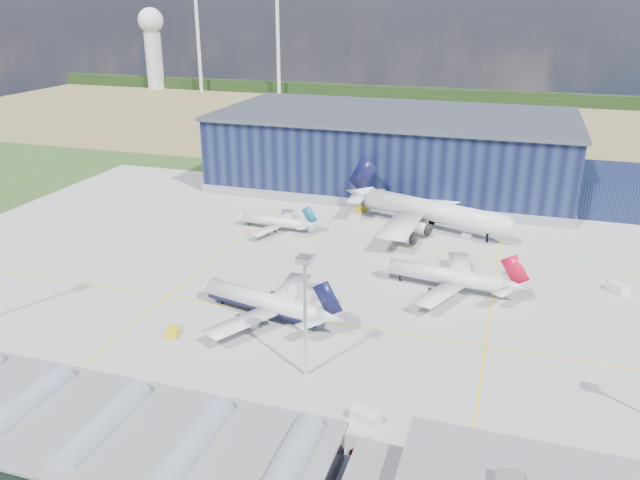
{
  "coord_description": "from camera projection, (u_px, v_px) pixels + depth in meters",
  "views": [
    {
      "loc": [
        41.57,
        -119.91,
        62.98
      ],
      "look_at": [
        -2.66,
        17.66,
        6.83
      ],
      "focal_mm": 35.0,
      "sensor_mm": 36.0,
      "label": 1
    }
  ],
  "objects": [
    {
      "name": "car_a",
      "position": [
        361.0,
        455.0,
        91.19
      ],
      "size": [
        3.66,
        2.32,
        1.16
      ],
      "primitive_type": "imported",
      "rotation": [
        0.0,
        0.0,
        1.27
      ],
      "color": "#99999E",
      "rests_on": "ground"
    },
    {
      "name": "airstair",
      "position": [
        300.0,
        300.0,
        135.36
      ],
      "size": [
        4.4,
        6.07,
        3.61
      ],
      "primitive_type": "cube",
      "rotation": [
        0.0,
        0.0,
        -0.43
      ],
      "color": "silver",
      "rests_on": "ground"
    },
    {
      "name": "farmland",
      "position": [
        439.0,
        123.0,
        336.29
      ],
      "size": [
        600.0,
        220.0,
        0.01
      ],
      "primitive_type": "cube",
      "color": "olive",
      "rests_on": "ground"
    },
    {
      "name": "gse_tug_c",
      "position": [
        361.0,
        209.0,
        196.75
      ],
      "size": [
        3.03,
        3.97,
        1.54
      ],
      "primitive_type": "cube",
      "rotation": [
        0.0,
        0.0,
        -0.26
      ],
      "color": "gold",
      "rests_on": "ground"
    },
    {
      "name": "airliner_red",
      "position": [
        446.0,
        268.0,
        142.08
      ],
      "size": [
        38.7,
        38.06,
        11.22
      ],
      "primitive_type": null,
      "rotation": [
        0.0,
        0.0,
        3.0
      ],
      "color": "silver",
      "rests_on": "ground"
    },
    {
      "name": "airliner_widebody",
      "position": [
        433.0,
        200.0,
        178.48
      ],
      "size": [
        69.55,
        68.81,
        17.92
      ],
      "primitive_type": null,
      "rotation": [
        0.0,
        0.0,
        -0.33
      ],
      "color": "silver",
      "rests_on": "ground"
    },
    {
      "name": "treeline",
      "position": [
        456.0,
        95.0,
        405.84
      ],
      "size": [
        600.0,
        8.0,
        8.0
      ],
      "primitive_type": "cube",
      "color": "black",
      "rests_on": "ground"
    },
    {
      "name": "car_b",
      "position": [
        198.0,
        419.0,
        98.78
      ],
      "size": [
        4.07,
        1.84,
        1.3
      ],
      "primitive_type": "imported",
      "rotation": [
        0.0,
        0.0,
        1.45
      ],
      "color": "#99999E",
      "rests_on": "ground"
    },
    {
      "name": "gse_cart_b",
      "position": [
        467.0,
        235.0,
        175.78
      ],
      "size": [
        3.07,
        2.42,
        1.18
      ],
      "primitive_type": "cube",
      "rotation": [
        0.0,
        0.0,
        1.32
      ],
      "color": "silver",
      "rests_on": "ground"
    },
    {
      "name": "airliner_regional",
      "position": [
        274.0,
        216.0,
        180.04
      ],
      "size": [
        26.99,
        26.46,
        8.35
      ],
      "primitive_type": null,
      "rotation": [
        0.0,
        0.0,
        3.09
      ],
      "color": "silver",
      "rests_on": "ground"
    },
    {
      "name": "gse_tug_b",
      "position": [
        79.0,
        385.0,
        107.56
      ],
      "size": [
        2.61,
        3.22,
        1.21
      ],
      "primitive_type": "cube",
      "rotation": [
        0.0,
        0.0,
        -0.3
      ],
      "color": "gold",
      "rests_on": "ground"
    },
    {
      "name": "light_mast_center",
      "position": [
        305.0,
        298.0,
        106.01
      ],
      "size": [
        2.6,
        2.6,
        23.0
      ],
      "color": "silver",
      "rests_on": "ground"
    },
    {
      "name": "horizon_dressing",
      "position": [
        187.0,
        41.0,
        444.49
      ],
      "size": [
        440.2,
        18.0,
        70.0
      ],
      "color": "silver",
      "rests_on": "ground"
    },
    {
      "name": "gse_van_c",
      "position": [
        477.0,
        466.0,
        88.28
      ],
      "size": [
        5.29,
        3.57,
        2.32
      ],
      "primitive_type": "cube",
      "rotation": [
        0.0,
        0.0,
        1.29
      ],
      "color": "silver",
      "rests_on": "ground"
    },
    {
      "name": "airliner_navy",
      "position": [
        263.0,
        292.0,
        129.94
      ],
      "size": [
        42.3,
        41.72,
        11.58
      ],
      "primitive_type": null,
      "rotation": [
        0.0,
        0.0,
        2.92
      ],
      "color": "silver",
      "rests_on": "ground"
    },
    {
      "name": "apron",
      "position": [
        321.0,
        278.0,
        149.94
      ],
      "size": [
        220.0,
        160.0,
        0.08
      ],
      "color": "#9D9C98",
      "rests_on": "ground"
    },
    {
      "name": "glass_concourse",
      "position": [
        127.0,
        446.0,
        88.34
      ],
      "size": [
        78.0,
        23.0,
        8.6
      ],
      "color": "black",
      "rests_on": "ground"
    },
    {
      "name": "ground",
      "position": [
        307.0,
        296.0,
        141.07
      ],
      "size": [
        600.0,
        600.0,
        0.0
      ],
      "primitive_type": "plane",
      "color": "#254B1C",
      "rests_on": "ground"
    },
    {
      "name": "gse_van_a",
      "position": [
        365.0,
        417.0,
        98.83
      ],
      "size": [
        5.21,
        3.56,
        2.09
      ],
      "primitive_type": "cube",
      "rotation": [
        0.0,
        0.0,
        1.23
      ],
      "color": "silver",
      "rests_on": "ground"
    },
    {
      "name": "gse_van_b",
      "position": [
        618.0,
        288.0,
        142.33
      ],
      "size": [
        4.79,
        5.36,
        2.28
      ],
      "primitive_type": "cube",
      "rotation": [
        0.0,
        0.0,
        0.64
      ],
      "color": "silver",
      "rests_on": "ground"
    },
    {
      "name": "gse_tug_a",
      "position": [
        173.0,
        332.0,
        124.35
      ],
      "size": [
        3.11,
        4.08,
        1.51
      ],
      "primitive_type": "cube",
      "rotation": [
        0.0,
        0.0,
        0.28
      ],
      "color": "gold",
      "rests_on": "ground"
    },
    {
      "name": "hangar",
      "position": [
        401.0,
        154.0,
        220.19
      ],
      "size": [
        145.0,
        62.0,
        26.1
      ],
      "color": "black",
      "rests_on": "ground"
    }
  ]
}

